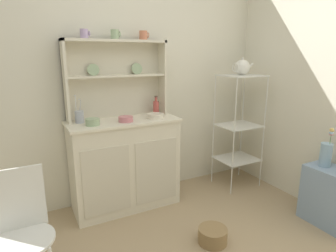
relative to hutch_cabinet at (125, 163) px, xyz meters
The scene contains 17 objects.
wall_back 0.84m from the hutch_cabinet, 75.17° to the left, with size 3.84×0.05×2.50m, color silver.
hutch_cabinet is the anchor object (origin of this frame).
hutch_shelf_unit 0.88m from the hutch_cabinet, 90.00° to the left, with size 0.98×0.18×0.74m.
bakers_rack 1.36m from the hutch_cabinet, ahead, with size 0.45×0.37×1.28m.
side_shelf_blue 1.93m from the hutch_cabinet, 38.07° to the right, with size 0.28×0.48×0.52m, color #849EBC.
wire_chair 1.23m from the hutch_cabinet, 138.81° to the right, with size 0.36×0.36×0.85m.
floor_basket 1.07m from the hutch_cabinet, 64.88° to the right, with size 0.24×0.24×0.13m, color #93754C.
cup_lilac_0 1.25m from the hutch_cabinet, 156.51° to the left, with size 0.08×0.07×0.08m.
cup_sage_1 1.22m from the hutch_cabinet, 92.63° to the left, with size 0.09×0.07×0.09m.
cup_terracotta_2 1.25m from the hutch_cabinet, 23.75° to the left, with size 0.09×0.08×0.09m.
bowl_mixing_large 0.56m from the hutch_cabinet, 166.49° to the right, with size 0.12×0.12×0.06m, color #9EB78E.
bowl_floral_medium 0.46m from the hutch_cabinet, 90.00° to the right, with size 0.14×0.14×0.05m, color #D17A84.
bowl_cream_small 0.55m from the hutch_cabinet, 13.51° to the right, with size 0.16×0.16×0.05m, color silver.
jam_bottle 0.65m from the hutch_cabinet, 12.59° to the left, with size 0.06×0.06×0.19m.
utensil_jar 0.63m from the hutch_cabinet, 168.54° to the left, with size 0.08×0.08×0.25m.
porcelain_teapot 1.60m from the hutch_cabinet, ahead, with size 0.25×0.16×0.19m.
flower_vase 1.85m from the hutch_cabinet, 35.15° to the right, with size 0.10×0.10×0.35m.
Camera 1 is at (-0.91, -1.16, 1.50)m, focal length 30.44 mm.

